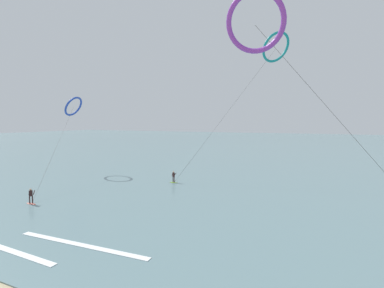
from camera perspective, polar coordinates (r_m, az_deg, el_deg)
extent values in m
cube|color=slate|center=(109.78, 18.61, -0.12)|extent=(400.00, 200.00, 0.08)
ellipsoid|color=#EA7260|center=(34.93, -30.55, -10.68)|extent=(1.40, 0.40, 0.06)
cylinder|color=black|center=(34.78, -30.36, -10.01)|extent=(0.12, 0.12, 0.80)
cylinder|color=black|center=(34.87, -30.80, -9.99)|extent=(0.12, 0.12, 0.80)
cube|color=black|center=(34.66, -30.63, -8.86)|extent=(0.38, 0.35, 0.62)
sphere|color=tan|center=(34.56, -30.66, -8.18)|extent=(0.22, 0.22, 0.22)
cylinder|color=black|center=(34.65, -30.12, -8.76)|extent=(0.38, 0.45, 0.39)
cylinder|color=black|center=(34.78, -30.82, -8.74)|extent=(0.38, 0.45, 0.39)
ellipsoid|color=#8CC62D|center=(40.24, -3.87, -8.01)|extent=(1.40, 0.40, 0.06)
cylinder|color=black|center=(40.03, -3.75, -7.45)|extent=(0.12, 0.12, 0.80)
cylinder|color=black|center=(40.25, -3.99, -7.38)|extent=(0.12, 0.12, 0.80)
cube|color=black|center=(40.00, -3.88, -6.42)|extent=(0.37, 0.32, 0.62)
sphere|color=tan|center=(39.92, -3.88, -5.83)|extent=(0.22, 0.22, 0.22)
cylinder|color=black|center=(39.92, -3.61, -6.37)|extent=(0.30, 0.49, 0.39)
cylinder|color=black|center=(40.27, -3.98, -6.27)|extent=(0.30, 0.49, 0.39)
torus|color=#2647B7|center=(53.39, -23.51, 7.22)|extent=(2.93, 4.22, 3.48)
cylinder|color=#3F3F3F|center=(43.58, -26.27, -0.03)|extent=(11.65, 16.78, 11.49)
torus|color=teal|center=(46.20, 17.13, 18.75)|extent=(5.22, 5.52, 4.30)
cylinder|color=#3F3F3F|center=(41.35, 7.12, 6.21)|extent=(12.66, 9.89, 20.15)
torus|color=purple|center=(21.78, 13.05, 23.52)|extent=(4.50, 2.38, 4.16)
cylinder|color=#3F3F3F|center=(23.85, 30.49, 1.50)|extent=(13.52, 7.01, 15.90)
cube|color=white|center=(24.59, -34.78, -17.51)|extent=(10.69, 0.78, 0.12)
cube|color=white|center=(22.57, -22.20, -19.03)|extent=(11.43, 1.05, 0.12)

